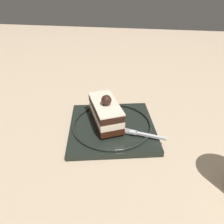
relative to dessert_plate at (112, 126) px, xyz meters
name	(u,v)px	position (x,y,z in m)	size (l,w,h in m)	color
ground_plane	(103,124)	(0.02, -0.02, -0.01)	(2.40, 2.40, 0.00)	tan
dessert_plate	(112,126)	(0.00, 0.00, 0.00)	(0.23, 0.23, 0.02)	black
cake_slice	(106,112)	(0.02, 0.00, 0.04)	(0.10, 0.13, 0.07)	#39190D
fork	(140,134)	(-0.07, 0.03, 0.01)	(0.11, 0.03, 0.00)	silver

